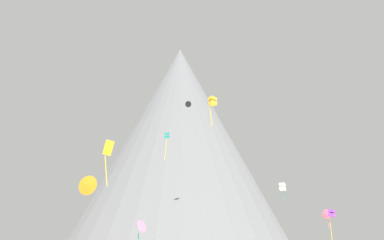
# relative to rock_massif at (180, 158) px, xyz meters

# --- Properties ---
(rock_massif) EXTENTS (86.81, 86.81, 60.42)m
(rock_massif) POSITION_rel_rock_massif_xyz_m (0.00, 0.00, 0.00)
(rock_massif) COLOR slate
(rock_massif) RESTS_ON ground_plane
(kite_yellow_mid) EXTENTS (1.20, 0.57, 4.77)m
(kite_yellow_mid) POSITION_rel_rock_massif_xyz_m (-11.80, -72.92, -14.46)
(kite_yellow_mid) COLOR yellow
(kite_teal_mid) EXTENTS (0.79, 0.85, 4.20)m
(kite_teal_mid) POSITION_rel_rock_massif_xyz_m (-5.28, -54.14, -7.78)
(kite_teal_mid) COLOR teal
(kite_rainbow_low) EXTENTS (1.42, 1.77, 3.69)m
(kite_rainbow_low) POSITION_rel_rock_massif_xyz_m (26.03, -34.60, -17.53)
(kite_rainbow_low) COLOR #E5668C
(kite_orange_low) EXTENTS (2.47, 1.38, 2.45)m
(kite_orange_low) POSITION_rel_rock_massif_xyz_m (-15.10, -63.17, -16.49)
(kite_orange_low) COLOR orange
(kite_black_high) EXTENTS (1.33, 0.82, 1.27)m
(kite_black_high) POSITION_rel_rock_massif_xyz_m (-0.61, -34.90, 3.83)
(kite_black_high) COLOR black
(kite_gold_mid) EXTENTS (1.24, 1.21, 4.04)m
(kite_gold_mid) POSITION_rel_rock_massif_xyz_m (0.42, -63.15, -5.25)
(kite_gold_mid) COLOR gold
(kite_white_mid) EXTENTS (1.39, 1.41, 3.10)m
(kite_white_mid) POSITION_rel_rock_massif_xyz_m (15.47, -42.32, -13.49)
(kite_white_mid) COLOR white
(kite_violet_low) EXTENTS (1.11, 1.10, 4.88)m
(kite_violet_low) POSITION_rel_rock_massif_xyz_m (17.06, -58.94, -19.45)
(kite_violet_low) COLOR purple
(kite_pink_low) EXTENTS (1.26, 1.36, 2.98)m
(kite_pink_low) POSITION_rel_rock_massif_xyz_m (-8.24, -72.06, -21.84)
(kite_pink_low) COLOR pink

